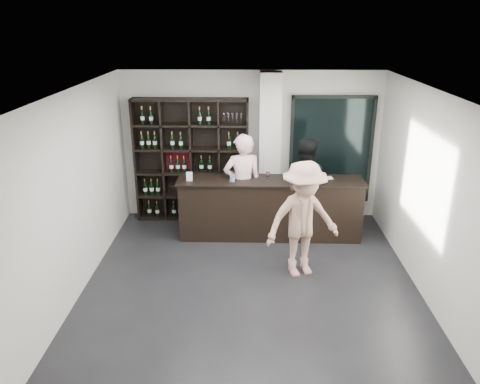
{
  "coord_description": "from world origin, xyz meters",
  "views": [
    {
      "loc": [
        -0.04,
        -6.12,
        3.81
      ],
      "look_at": [
        -0.18,
        1.1,
        1.11
      ],
      "focal_mm": 35.0,
      "sensor_mm": 36.0,
      "label": 1
    }
  ],
  "objects_px": {
    "taster_black": "(303,187)",
    "customer": "(303,220)",
    "taster_pink": "(243,185)",
    "wine_shelf": "(192,161)",
    "tasting_counter": "(270,208)"
  },
  "relations": [
    {
      "from": "wine_shelf",
      "to": "customer",
      "type": "relative_size",
      "value": 1.3
    },
    {
      "from": "customer",
      "to": "wine_shelf",
      "type": "bearing_deg",
      "value": 111.8
    },
    {
      "from": "taster_pink",
      "to": "customer",
      "type": "bearing_deg",
      "value": 112.24
    },
    {
      "from": "tasting_counter",
      "to": "taster_black",
      "type": "relative_size",
      "value": 1.81
    },
    {
      "from": "wine_shelf",
      "to": "taster_black",
      "type": "relative_size",
      "value": 1.31
    },
    {
      "from": "tasting_counter",
      "to": "taster_pink",
      "type": "xyz_separation_m",
      "value": [
        -0.5,
        0.1,
        0.4
      ]
    },
    {
      "from": "taster_black",
      "to": "customer",
      "type": "distance_m",
      "value": 1.48
    },
    {
      "from": "taster_pink",
      "to": "taster_black",
      "type": "bearing_deg",
      "value": 170.42
    },
    {
      "from": "tasting_counter",
      "to": "taster_pink",
      "type": "bearing_deg",
      "value": 169.03
    },
    {
      "from": "tasting_counter",
      "to": "customer",
      "type": "height_order",
      "value": "customer"
    },
    {
      "from": "taster_black",
      "to": "tasting_counter",
      "type": "bearing_deg",
      "value": 16.39
    },
    {
      "from": "taster_pink",
      "to": "taster_black",
      "type": "xyz_separation_m",
      "value": [
        1.1,
        0.02,
        -0.04
      ]
    },
    {
      "from": "wine_shelf",
      "to": "customer",
      "type": "xyz_separation_m",
      "value": [
        1.94,
        -2.17,
        -0.28
      ]
    },
    {
      "from": "tasting_counter",
      "to": "customer",
      "type": "bearing_deg",
      "value": -71.79
    },
    {
      "from": "wine_shelf",
      "to": "customer",
      "type": "height_order",
      "value": "wine_shelf"
    }
  ]
}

